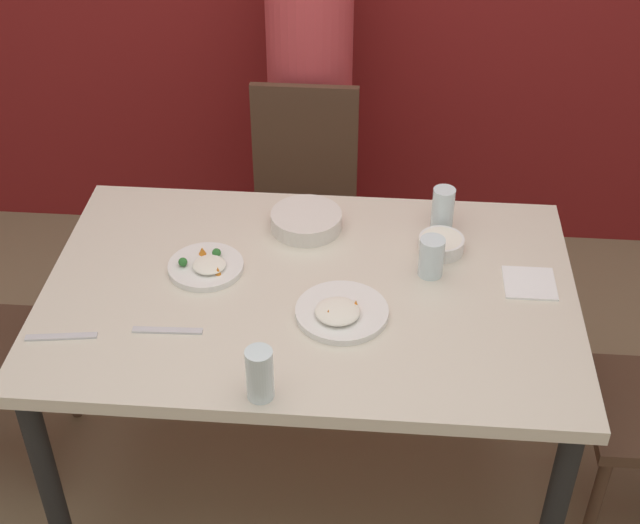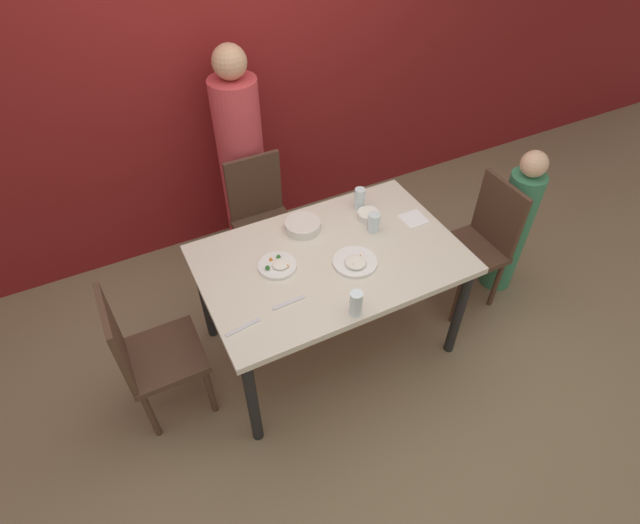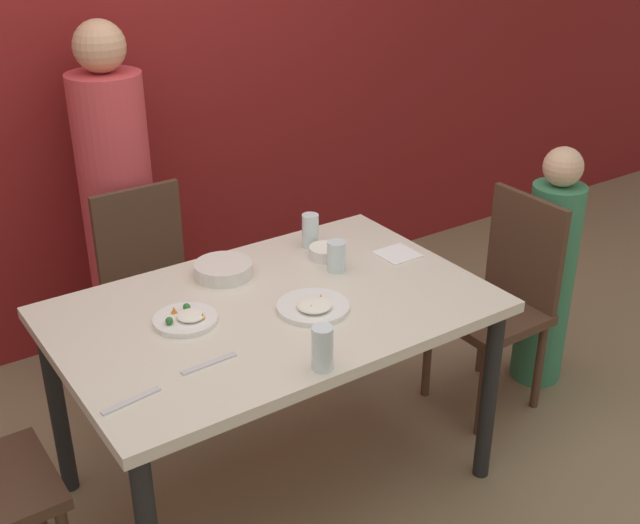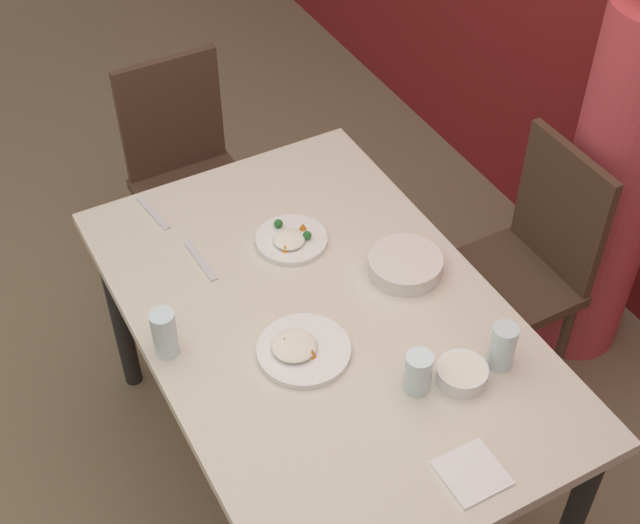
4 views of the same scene
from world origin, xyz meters
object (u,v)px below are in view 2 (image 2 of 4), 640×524
Objects in this scene: person_adult at (242,165)px; plate_rice_adult at (355,262)px; person_child at (512,227)px; chair_child_spot at (478,242)px; bowl_curry at (303,225)px; chair_adult_spot at (263,218)px; glass_water_tall at (360,198)px.

plate_rice_adult is (0.19, -1.24, 0.05)m from person_adult.
chair_child_spot is at bearing 180.00° from person_child.
plate_rice_adult is at bearing -72.19° from bowl_curry.
person_child is at bearing 2.29° from plate_rice_adult.
bowl_curry is at bearing -85.63° from person_adult.
chair_adult_spot is at bearing 149.02° from person_child.
person_child is at bearing 90.00° from chair_child_spot.
chair_adult_spot is 0.75m from glass_water_tall.
person_child is at bearing -20.95° from glass_water_tall.
person_child is 4.44× the size of plate_rice_adult.
bowl_curry is 0.86× the size of plate_rice_adult.
person_child reaches higher than chair_child_spot.
bowl_curry is (0.06, -0.85, 0.06)m from person_adult.
chair_child_spot is 0.28m from person_child.
chair_adult_spot is at bearing 133.33° from glass_water_tall.
person_child reaches higher than glass_water_tall.
bowl_curry is at bearing -175.55° from glass_water_tall.
chair_adult_spot is at bearing -90.00° from person_adult.
person_adult is 6.36× the size of plate_rice_adult.
person_adult reaches higher than person_child.
chair_child_spot is at bearing -36.71° from chair_adult_spot.
chair_child_spot is 6.81× the size of glass_water_tall.
bowl_curry is (-1.38, 0.34, 0.28)m from person_child.
chair_child_spot is at bearing -17.43° from bowl_curry.
person_adult is 1.26m from plate_rice_adult.
glass_water_tall is at bearing -60.46° from person_adult.
chair_child_spot is at bearing 2.96° from plate_rice_adult.
plate_rice_adult is at bearing -81.24° from person_adult.
chair_adult_spot is 3.72× the size of plate_rice_adult.
glass_water_tall is (0.46, -0.82, 0.10)m from person_adult.
person_adult is 1.88m from person_child.
bowl_curry is at bearing 165.98° from person_child.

